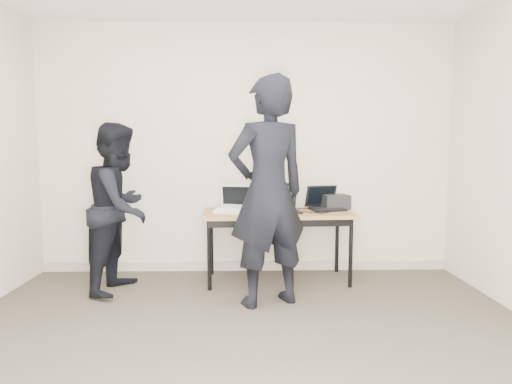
{
  "coord_description": "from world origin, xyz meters",
  "views": [
    {
      "loc": [
        0.01,
        -2.44,
        1.38
      ],
      "look_at": [
        0.1,
        1.6,
        0.95
      ],
      "focal_mm": 30.0,
      "sensor_mm": 36.0,
      "label": 1
    }
  ],
  "objects_px": {
    "laptop_center": "(281,205)",
    "laptop_right": "(325,204)",
    "person_observer": "(120,208)",
    "leather_satchel": "(260,197)",
    "laptop_beige": "(233,206)",
    "desk": "(278,218)",
    "person_typist": "(268,192)",
    "equipment_box": "(336,202)"
  },
  "relations": [
    {
      "from": "leather_satchel",
      "to": "equipment_box",
      "type": "bearing_deg",
      "value": -3.71
    },
    {
      "from": "person_typist",
      "to": "desk",
      "type": "bearing_deg",
      "value": -125.44
    },
    {
      "from": "leather_satchel",
      "to": "person_observer",
      "type": "xyz_separation_m",
      "value": [
        -1.35,
        -0.47,
        -0.05
      ]
    },
    {
      "from": "desk",
      "to": "laptop_right",
      "type": "bearing_deg",
      "value": 13.49
    },
    {
      "from": "laptop_right",
      "to": "person_observer",
      "type": "bearing_deg",
      "value": 175.41
    },
    {
      "from": "desk",
      "to": "laptop_beige",
      "type": "height_order",
      "value": "laptop_beige"
    },
    {
      "from": "laptop_beige",
      "to": "person_observer",
      "type": "relative_size",
      "value": 0.24
    },
    {
      "from": "laptop_right",
      "to": "person_typist",
      "type": "bearing_deg",
      "value": -144.17
    },
    {
      "from": "laptop_center",
      "to": "leather_satchel",
      "type": "xyz_separation_m",
      "value": [
        -0.21,
        0.2,
        0.06
      ]
    },
    {
      "from": "laptop_center",
      "to": "laptop_right",
      "type": "relative_size",
      "value": 0.98
    },
    {
      "from": "laptop_right",
      "to": "person_typist",
      "type": "distance_m",
      "value": 1.04
    },
    {
      "from": "laptop_right",
      "to": "laptop_beige",
      "type": "bearing_deg",
      "value": 172.19
    },
    {
      "from": "laptop_beige",
      "to": "equipment_box",
      "type": "distance_m",
      "value": 1.1
    },
    {
      "from": "equipment_box",
      "to": "person_typist",
      "type": "distance_m",
      "value": 1.16
    },
    {
      "from": "laptop_beige",
      "to": "laptop_right",
      "type": "distance_m",
      "value": 0.97
    },
    {
      "from": "desk",
      "to": "equipment_box",
      "type": "relative_size",
      "value": 5.82
    },
    {
      "from": "equipment_box",
      "to": "person_typist",
      "type": "height_order",
      "value": "person_typist"
    },
    {
      "from": "laptop_beige",
      "to": "person_typist",
      "type": "xyz_separation_m",
      "value": [
        0.32,
        -0.67,
        0.22
      ]
    },
    {
      "from": "desk",
      "to": "laptop_center",
      "type": "relative_size",
      "value": 3.79
    },
    {
      "from": "desk",
      "to": "person_typist",
      "type": "distance_m",
      "value": 0.74
    },
    {
      "from": "laptop_beige",
      "to": "laptop_right",
      "type": "relative_size",
      "value": 0.95
    },
    {
      "from": "laptop_beige",
      "to": "leather_satchel",
      "type": "height_order",
      "value": "laptop_beige"
    },
    {
      "from": "desk",
      "to": "person_observer",
      "type": "relative_size",
      "value": 0.95
    },
    {
      "from": "laptop_beige",
      "to": "laptop_right",
      "type": "bearing_deg",
      "value": 19.92
    },
    {
      "from": "laptop_right",
      "to": "person_typist",
      "type": "xyz_separation_m",
      "value": [
        -0.64,
        -0.8,
        0.21
      ]
    },
    {
      "from": "laptop_beige",
      "to": "laptop_center",
      "type": "height_order",
      "value": "laptop_center"
    },
    {
      "from": "laptop_center",
      "to": "equipment_box",
      "type": "xyz_separation_m",
      "value": [
        0.6,
        0.17,
        0.01
      ]
    },
    {
      "from": "laptop_center",
      "to": "leather_satchel",
      "type": "height_order",
      "value": "laptop_center"
    },
    {
      "from": "desk",
      "to": "laptop_right",
      "type": "xyz_separation_m",
      "value": [
        0.51,
        0.14,
        0.12
      ]
    },
    {
      "from": "person_observer",
      "to": "desk",
      "type": "bearing_deg",
      "value": -71.46
    },
    {
      "from": "laptop_beige",
      "to": "person_observer",
      "type": "bearing_deg",
      "value": -154.02
    },
    {
      "from": "desk",
      "to": "leather_satchel",
      "type": "height_order",
      "value": "leather_satchel"
    },
    {
      "from": "desk",
      "to": "person_typist",
      "type": "xyz_separation_m",
      "value": [
        -0.14,
        -0.65,
        0.33
      ]
    },
    {
      "from": "person_typist",
      "to": "laptop_right",
      "type": "bearing_deg",
      "value": -152.49
    },
    {
      "from": "person_observer",
      "to": "leather_satchel",
      "type": "bearing_deg",
      "value": -61.26
    },
    {
      "from": "person_typist",
      "to": "person_observer",
      "type": "distance_m",
      "value": 1.46
    },
    {
      "from": "laptop_center",
      "to": "laptop_right",
      "type": "height_order",
      "value": "laptop_center"
    },
    {
      "from": "laptop_center",
      "to": "equipment_box",
      "type": "height_order",
      "value": "laptop_center"
    },
    {
      "from": "laptop_right",
      "to": "desk",
      "type": "bearing_deg",
      "value": -179.33
    },
    {
      "from": "equipment_box",
      "to": "leather_satchel",
      "type": "bearing_deg",
      "value": 177.48
    },
    {
      "from": "equipment_box",
      "to": "person_observer",
      "type": "distance_m",
      "value": 2.2
    },
    {
      "from": "laptop_right",
      "to": "leather_satchel",
      "type": "xyz_separation_m",
      "value": [
        -0.69,
        0.08,
        0.07
      ]
    }
  ]
}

